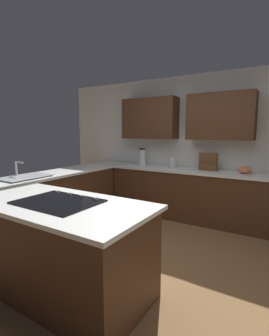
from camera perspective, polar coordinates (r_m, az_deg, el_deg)
ground_plane at (r=3.31m, az=2.20°, el=-20.00°), size 14.00×14.00×0.00m
wall_back at (r=4.82m, az=13.63°, el=6.54°), size 6.00×0.44×2.60m
lower_cabinets_back at (r=4.67m, az=11.67°, el=-6.01°), size 2.80×0.60×0.86m
countertop_back at (r=4.58m, az=11.84°, el=-0.54°), size 2.84×0.64×0.04m
lower_cabinets_side at (r=4.63m, az=-14.34°, el=-6.23°), size 0.60×2.90×0.86m
countertop_side at (r=4.54m, az=-14.54°, el=-0.71°), size 0.64×2.94×0.04m
island_base at (r=2.68m, az=-16.52°, el=-17.19°), size 1.77×0.86×0.86m
island_top at (r=2.52m, az=-16.94°, el=-7.90°), size 1.85×0.94×0.04m
sink_unit at (r=3.99m, az=-23.73°, el=-1.79°), size 0.46×0.70×0.23m
cooktop at (r=2.52m, az=-16.87°, el=-7.27°), size 0.76×0.56×0.03m
blender at (r=4.99m, az=1.77°, el=2.28°), size 0.15×0.15×0.34m
mixing_bowl at (r=4.39m, az=23.81°, el=-0.38°), size 0.22×0.22×0.12m
spice_rack at (r=4.53m, az=16.41°, el=1.39°), size 0.30×0.11×0.30m
kettle at (r=4.71m, az=8.64°, el=1.30°), size 0.15×0.15×0.21m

